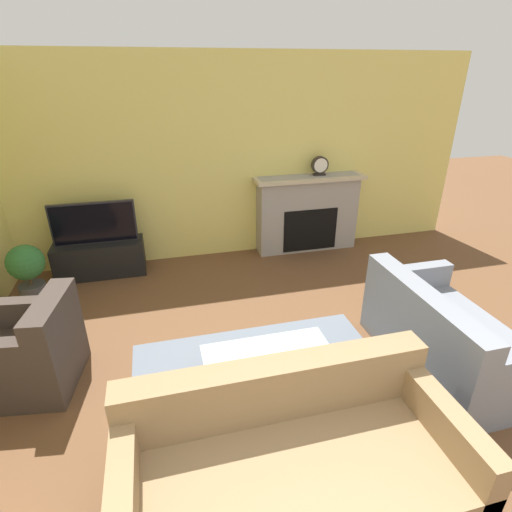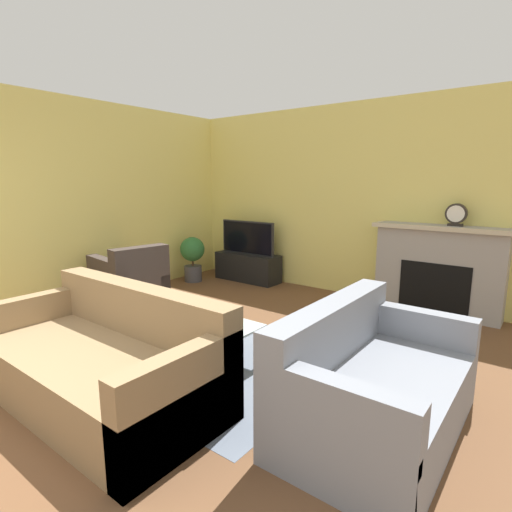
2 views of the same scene
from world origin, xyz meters
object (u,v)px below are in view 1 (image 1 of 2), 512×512
object	(u,v)px
couch_sectional	(291,469)
coffee_table	(270,361)
potted_plant	(28,271)
tv	(94,223)
armchair_by_window	(24,355)
couch_loveseat	(445,338)
mantel_clock	(320,166)

from	to	relation	value
couch_sectional	coffee_table	distance (m)	0.91
coffee_table	potted_plant	bearing A→B (deg)	137.66
tv	armchair_by_window	xyz separation A→B (m)	(-0.42, -1.98, -0.42)
couch_loveseat	coffee_table	bearing A→B (deg)	89.07
tv	mantel_clock	xyz separation A→B (m)	(3.05, 0.13, 0.52)
couch_loveseat	mantel_clock	bearing A→B (deg)	2.42
tv	potted_plant	xyz separation A→B (m)	(-0.68, -0.59, -0.29)
tv	coffee_table	size ratio (longest dim) A/B	0.96
armchair_by_window	coffee_table	bearing A→B (deg)	80.34
couch_loveseat	armchair_by_window	bearing A→B (deg)	79.46
couch_sectional	potted_plant	xyz separation A→B (m)	(-2.10, 2.94, 0.15)
tv	potted_plant	bearing A→B (deg)	-139.21
couch_loveseat	coffee_table	distance (m)	1.63
couch_sectional	armchair_by_window	distance (m)	2.41
armchair_by_window	mantel_clock	distance (m)	4.18
armchair_by_window	coffee_table	size ratio (longest dim) A/B	0.93
tv	couch_loveseat	bearing A→B (deg)	-39.88
couch_loveseat	armchair_by_window	xyz separation A→B (m)	(-3.60, 0.67, 0.01)
tv	coffee_table	bearing A→B (deg)	-59.48
couch_sectional	mantel_clock	size ratio (longest dim) A/B	7.58
armchair_by_window	potted_plant	distance (m)	1.42
tv	mantel_clock	distance (m)	3.10
couch_loveseat	mantel_clock	size ratio (longest dim) A/B	5.71
coffee_table	mantel_clock	size ratio (longest dim) A/B	3.96
potted_plant	mantel_clock	xyz separation A→B (m)	(3.74, 0.72, 0.81)
tv	couch_sectional	size ratio (longest dim) A/B	0.50
tv	armchair_by_window	size ratio (longest dim) A/B	1.04
coffee_table	potted_plant	xyz separation A→B (m)	(-2.23, 2.03, 0.09)
mantel_clock	couch_loveseat	bearing A→B (deg)	-87.58
potted_plant	mantel_clock	world-z (taller)	mantel_clock
armchair_by_window	couch_sectional	bearing A→B (deg)	58.44
couch_loveseat	armchair_by_window	world-z (taller)	same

